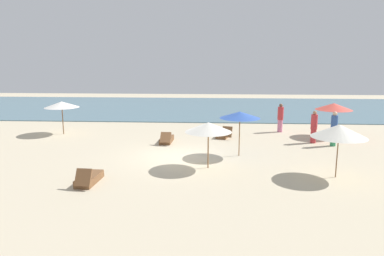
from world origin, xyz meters
name	(u,v)px	position (x,y,z in m)	size (l,w,h in m)	color
ground_plane	(179,157)	(0.00, 0.00, 0.00)	(60.00, 60.00, 0.00)	beige
ocean_water	(196,107)	(0.00, 17.00, 0.03)	(48.00, 16.00, 0.06)	slate
umbrella_0	(240,115)	(2.89, 0.34, 1.99)	(1.92, 1.92, 2.15)	olive
umbrella_1	(208,127)	(1.43, -1.68, 1.77)	(1.97, 1.97, 1.98)	olive
umbrella_2	(62,105)	(-7.59, 4.75, 1.83)	(2.07, 2.07, 2.02)	brown
umbrella_3	(334,107)	(8.73, 4.94, 1.81)	(2.13, 2.13, 2.01)	brown
umbrella_4	(339,131)	(6.47, -2.61, 1.86)	(2.11, 2.11, 2.12)	brown
lounger_1	(89,179)	(-3.01, -3.84, 0.17)	(0.69, 1.68, 0.74)	brown
lounger_2	(224,134)	(2.28, 4.44, 0.17)	(0.99, 1.73, 0.75)	brown
lounger_3	(167,139)	(-0.94, 2.88, 0.17)	(0.67, 1.72, 0.68)	brown
person_0	(280,118)	(5.88, 6.16, 0.91)	(0.44, 0.44, 1.81)	#D17299
person_1	(334,129)	(8.03, 2.60, 0.94)	(0.48, 0.48, 1.86)	#338C59
person_2	(314,127)	(7.17, 3.24, 0.90)	(0.46, 0.46, 1.79)	#BF3338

